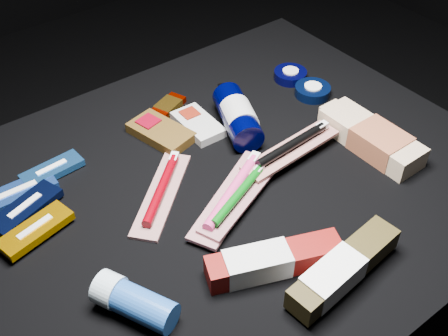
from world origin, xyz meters
TOP-DOWN VIEW (x-y plane):
  - ground at (0.00, 0.00)m, footprint 3.00×3.00m
  - cloth_table at (0.00, 0.00)m, footprint 0.98×0.78m
  - luna_bar_0 at (-0.29, 0.18)m, footprint 0.13×0.05m
  - luna_bar_1 at (-0.22, 0.20)m, footprint 0.11×0.05m
  - luna_bar_2 at (-0.30, 0.13)m, footprint 0.13×0.08m
  - luna_bar_3 at (-0.30, 0.08)m, footprint 0.13×0.07m
  - clif_bar_0 at (-0.01, 0.18)m, footprint 0.09×0.14m
  - clif_bar_1 at (0.06, 0.15)m, footprint 0.06×0.11m
  - power_bar at (0.03, 0.23)m, footprint 0.12×0.08m
  - lotion_bottle at (0.12, 0.10)m, footprint 0.11×0.19m
  - cream_tin_upper at (0.32, 0.17)m, footprint 0.07×0.07m
  - cream_tin_lower at (0.31, 0.10)m, footprint 0.07×0.07m
  - bodywash_bottle at (0.28, -0.09)m, footprint 0.07×0.21m
  - deodorant_stick at (-0.25, -0.13)m, footprint 0.09×0.13m
  - toothbrush_pack_0 at (-0.10, 0.04)m, footprint 0.19×0.17m
  - toothbrush_pack_1 at (-0.01, -0.05)m, footprint 0.23×0.15m
  - toothbrush_pack_2 at (-0.01, -0.06)m, footprint 0.19×0.11m
  - toothbrush_pack_3 at (0.14, -0.03)m, footprint 0.21×0.06m
  - toothpaste_carton_red at (-0.06, -0.19)m, footprint 0.21×0.12m
  - toothpaste_carton_green at (0.01, -0.27)m, footprint 0.21×0.07m

SIDE VIEW (x-z plane):
  - ground at x=0.00m, z-range 0.00..0.00m
  - cloth_table at x=0.00m, z-range 0.00..0.40m
  - power_bar at x=0.03m, z-range 0.40..0.41m
  - luna_bar_0 at x=-0.29m, z-range 0.40..0.42m
  - toothbrush_pack_0 at x=-0.10m, z-range 0.40..0.42m
  - clif_bar_1 at x=0.06m, z-range 0.40..0.42m
  - luna_bar_1 at x=-0.22m, z-range 0.40..0.42m
  - cream_tin_upper at x=0.32m, z-range 0.40..0.42m
  - clif_bar_0 at x=-0.01m, z-range 0.40..0.42m
  - cream_tin_lower at x=0.31m, z-range 0.40..0.42m
  - luna_bar_2 at x=-0.30m, z-range 0.40..0.42m
  - luna_bar_3 at x=-0.30m, z-range 0.41..0.42m
  - toothbrush_pack_1 at x=-0.01m, z-range 0.40..0.43m
  - toothpaste_carton_red at x=-0.06m, z-range 0.40..0.44m
  - bodywash_bottle at x=0.28m, z-range 0.40..0.44m
  - toothbrush_pack_2 at x=-0.01m, z-range 0.41..0.43m
  - deodorant_stick at x=-0.25m, z-range 0.40..0.45m
  - toothpaste_carton_green at x=0.01m, z-range 0.40..0.45m
  - toothbrush_pack_3 at x=0.14m, z-range 0.42..0.44m
  - lotion_bottle at x=0.12m, z-range 0.40..0.46m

